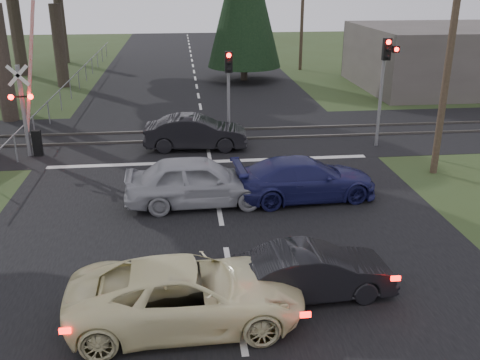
{
  "coord_description": "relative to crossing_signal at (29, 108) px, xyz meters",
  "views": [
    {
      "loc": [
        -1.07,
        -12.43,
        7.15
      ],
      "look_at": [
        0.61,
        2.66,
        1.3
      ],
      "focal_mm": 40.0,
      "sensor_mm": 36.0,
      "label": 1
    }
  ],
  "objects": [
    {
      "name": "rail_far",
      "position": [
        7.27,
        3.01,
        -2.01
      ],
      "size": [
        120.0,
        0.12,
        0.1
      ],
      "primitive_type": "cube",
      "color": "#59544C",
      "rests_on": "ground"
    },
    {
      "name": "dark_car_far",
      "position": [
        6.77,
        0.25,
        -1.33
      ],
      "size": [
        4.51,
        1.84,
        1.45
      ],
      "primitive_type": "imported",
      "rotation": [
        0.0,
        0.0,
        1.5
      ],
      "color": "black",
      "rests_on": "ground"
    },
    {
      "name": "utility_pole_mid",
      "position": [
        15.77,
        20.21,
        2.67
      ],
      "size": [
        1.8,
        0.26,
        9.0
      ],
      "color": "#4C3D2D",
      "rests_on": "ground"
    },
    {
      "name": "traffic_signal_center",
      "position": [
        8.27,
        0.89,
        0.75
      ],
      "size": [
        0.32,
        0.48,
        4.1
      ],
      "color": "slate",
      "rests_on": "ground"
    },
    {
      "name": "traffic_signal_right",
      "position": [
        14.82,
        -0.31,
        1.26
      ],
      "size": [
        0.68,
        0.48,
        4.7
      ],
      "color": "slate",
      "rests_on": "ground"
    },
    {
      "name": "building_right",
      "position": [
        25.27,
        12.21,
        -0.06
      ],
      "size": [
        14.0,
        10.0,
        4.0
      ],
      "primitive_type": "cube",
      "color": "#59514C",
      "rests_on": "ground"
    },
    {
      "name": "utility_pole_near",
      "position": [
        15.77,
        -3.79,
        2.67
      ],
      "size": [
        1.8,
        0.26,
        9.0
      ],
      "color": "#4C3D2D",
      "rests_on": "ground"
    },
    {
      "name": "rail_near",
      "position": [
        7.27,
        1.41,
        -2.01
      ],
      "size": [
        120.0,
        0.12,
        0.1
      ],
      "primitive_type": "cube",
      "color": "#59544C",
      "rests_on": "ground"
    },
    {
      "name": "fence_left",
      "position": [
        -0.53,
        12.71,
        -2.06
      ],
      "size": [
        0.1,
        36.0,
        1.2
      ],
      "primitive_type": null,
      "color": "slate",
      "rests_on": "ground"
    },
    {
      "name": "dark_hatchback",
      "position": [
        9.13,
        -11.55,
        -1.43
      ],
      "size": [
        3.85,
        1.54,
        1.24
      ],
      "primitive_type": "imported",
      "rotation": [
        0.0,
        0.0,
        1.63
      ],
      "color": "black",
      "rests_on": "ground"
    },
    {
      "name": "ground",
      "position": [
        7.27,
        -9.79,
        -2.06
      ],
      "size": [
        120.0,
        120.0,
        0.0
      ],
      "primitive_type": "plane",
      "color": "#2F3E1C",
      "rests_on": "ground"
    },
    {
      "name": "rail_corridor",
      "position": [
        7.27,
        2.21,
        -2.05
      ],
      "size": [
        120.0,
        8.0,
        0.01
      ],
      "primitive_type": "cube",
      "color": "black",
      "rests_on": "ground"
    },
    {
      "name": "crossing_signal",
      "position": [
        0.0,
        0.0,
        0.0
      ],
      "size": [
        1.62,
        0.38,
        6.96
      ],
      "color": "slate",
      "rests_on": "ground"
    },
    {
      "name": "road",
      "position": [
        7.27,
        0.21,
        -2.05
      ],
      "size": [
        14.0,
        100.0,
        0.01
      ],
      "primitive_type": "cube",
      "color": "black",
      "rests_on": "ground"
    },
    {
      "name": "blue_sedan",
      "position": [
        10.24,
        -5.73,
        -1.35
      ],
      "size": [
        5.01,
        2.37,
        1.41
      ],
      "primitive_type": "imported",
      "rotation": [
        0.0,
        0.0,
        1.65
      ],
      "color": "#1B1D52",
      "rests_on": "ground"
    },
    {
      "name": "stop_line",
      "position": [
        7.27,
        -1.59,
        -2.05
      ],
      "size": [
        13.0,
        0.35,
        0.0
      ],
      "primitive_type": "cube",
      "color": "silver",
      "rests_on": "ground"
    },
    {
      "name": "cream_coupe",
      "position": [
        6.16,
        -12.27,
        -1.35
      ],
      "size": [
        5.16,
        2.48,
        1.42
      ],
      "primitive_type": "imported",
      "rotation": [
        0.0,
        0.0,
        1.6
      ],
      "color": "beige",
      "rests_on": "ground"
    },
    {
      "name": "silver_car",
      "position": [
        6.64,
        -5.82,
        -1.24
      ],
      "size": [
        4.83,
        2.05,
        1.63
      ],
      "primitive_type": "imported",
      "rotation": [
        0.0,
        0.0,
        1.6
      ],
      "color": "#A0A2A7",
      "rests_on": "ground"
    }
  ]
}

